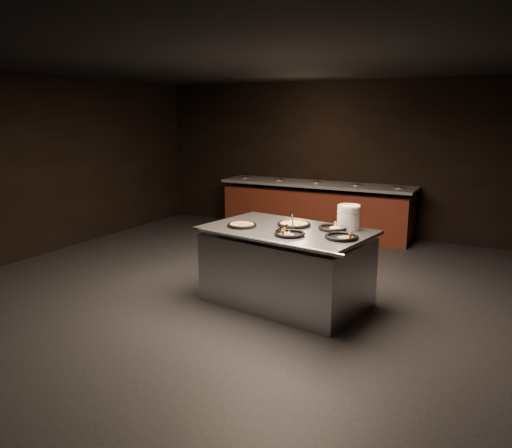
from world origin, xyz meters
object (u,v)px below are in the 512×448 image
object	(u,v)px
pan_veggie_whole	(242,225)
serving_counter	(286,268)
plate_stack	(349,217)
pan_cheese_whole	(294,224)

from	to	relation	value
pan_veggie_whole	serving_counter	bearing A→B (deg)	14.50
plate_stack	pan_veggie_whole	world-z (taller)	plate_stack
serving_counter	plate_stack	xyz separation A→B (m)	(0.65, 0.33, 0.63)
serving_counter	pan_veggie_whole	size ratio (longest dim) A/B	5.88
serving_counter	plate_stack	world-z (taller)	plate_stack
pan_cheese_whole	plate_stack	bearing A→B (deg)	11.67
plate_stack	pan_veggie_whole	xyz separation A→B (m)	(-1.19, -0.47, -0.12)
plate_stack	pan_cheese_whole	world-z (taller)	plate_stack
serving_counter	plate_stack	distance (m)	0.97
serving_counter	plate_stack	bearing A→B (deg)	36.33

